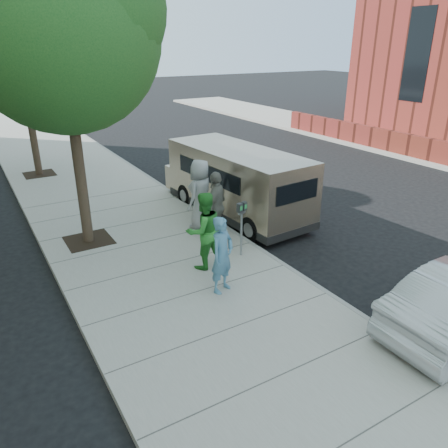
{
  "coord_description": "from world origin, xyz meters",
  "views": [
    {
      "loc": [
        -4.71,
        -8.86,
        5.19
      ],
      "look_at": [
        0.32,
        -0.47,
        1.1
      ],
      "focal_mm": 35.0,
      "sensor_mm": 36.0,
      "label": 1
    }
  ],
  "objects_px": {
    "tree_near": "(63,25)",
    "person_officer": "(222,255)",
    "person_green_shirt": "(204,231)",
    "tree_far": "(20,51)",
    "van": "(235,181)",
    "parking_meter": "(242,218)",
    "person_gray_shirt": "(200,194)",
    "person_striped_polo": "(216,206)"
  },
  "relations": [
    {
      "from": "tree_far",
      "to": "person_green_shirt",
      "type": "distance_m",
      "value": 11.39
    },
    {
      "from": "parking_meter",
      "to": "person_striped_polo",
      "type": "height_order",
      "value": "person_striped_polo"
    },
    {
      "from": "person_striped_polo",
      "to": "person_gray_shirt",
      "type": "bearing_deg",
      "value": -130.79
    },
    {
      "from": "van",
      "to": "tree_near",
      "type": "bearing_deg",
      "value": 174.88
    },
    {
      "from": "van",
      "to": "person_green_shirt",
      "type": "bearing_deg",
      "value": -137.22
    },
    {
      "from": "van",
      "to": "person_striped_polo",
      "type": "height_order",
      "value": "van"
    },
    {
      "from": "person_gray_shirt",
      "to": "person_striped_polo",
      "type": "distance_m",
      "value": 0.92
    },
    {
      "from": "parking_meter",
      "to": "person_gray_shirt",
      "type": "height_order",
      "value": "person_gray_shirt"
    },
    {
      "from": "van",
      "to": "person_green_shirt",
      "type": "height_order",
      "value": "van"
    },
    {
      "from": "person_green_shirt",
      "to": "tree_near",
      "type": "bearing_deg",
      "value": -58.32
    },
    {
      "from": "van",
      "to": "person_officer",
      "type": "xyz_separation_m",
      "value": [
        -2.89,
        -4.03,
        -0.13
      ]
    },
    {
      "from": "tree_near",
      "to": "tree_far",
      "type": "xyz_separation_m",
      "value": [
        -0.0,
        7.6,
        -0.66
      ]
    },
    {
      "from": "person_striped_polo",
      "to": "van",
      "type": "bearing_deg",
      "value": -176.03
    },
    {
      "from": "person_green_shirt",
      "to": "person_striped_polo",
      "type": "xyz_separation_m",
      "value": [
        1.09,
        1.29,
        0.01
      ]
    },
    {
      "from": "person_officer",
      "to": "person_gray_shirt",
      "type": "relative_size",
      "value": 0.85
    },
    {
      "from": "tree_near",
      "to": "person_gray_shirt",
      "type": "height_order",
      "value": "tree_near"
    },
    {
      "from": "person_striped_polo",
      "to": "person_officer",
      "type": "bearing_deg",
      "value": 21.91
    },
    {
      "from": "van",
      "to": "person_gray_shirt",
      "type": "relative_size",
      "value": 2.93
    },
    {
      "from": "tree_near",
      "to": "person_green_shirt",
      "type": "height_order",
      "value": "tree_near"
    },
    {
      "from": "person_officer",
      "to": "person_green_shirt",
      "type": "height_order",
      "value": "person_green_shirt"
    },
    {
      "from": "tree_near",
      "to": "parking_meter",
      "type": "distance_m",
      "value": 6.07
    },
    {
      "from": "person_green_shirt",
      "to": "person_gray_shirt",
      "type": "height_order",
      "value": "person_gray_shirt"
    },
    {
      "from": "tree_far",
      "to": "person_green_shirt",
      "type": "xyz_separation_m",
      "value": [
        1.97,
        -10.56,
        -3.79
      ]
    },
    {
      "from": "person_green_shirt",
      "to": "person_striped_polo",
      "type": "bearing_deg",
      "value": -132.03
    },
    {
      "from": "person_green_shirt",
      "to": "person_gray_shirt",
      "type": "relative_size",
      "value": 0.93
    },
    {
      "from": "tree_near",
      "to": "tree_far",
      "type": "bearing_deg",
      "value": 90.0
    },
    {
      "from": "tree_near",
      "to": "person_officer",
      "type": "bearing_deg",
      "value": -66.66
    },
    {
      "from": "tree_near",
      "to": "person_gray_shirt",
      "type": "bearing_deg",
      "value": -13.82
    },
    {
      "from": "tree_near",
      "to": "parking_meter",
      "type": "xyz_separation_m",
      "value": [
        3.06,
        -2.9,
        -4.37
      ]
    },
    {
      "from": "tree_far",
      "to": "person_green_shirt",
      "type": "height_order",
      "value": "tree_far"
    },
    {
      "from": "tree_near",
      "to": "tree_far",
      "type": "distance_m",
      "value": 7.63
    },
    {
      "from": "tree_far",
      "to": "parking_meter",
      "type": "xyz_separation_m",
      "value": [
        3.06,
        -10.5,
        -3.71
      ]
    },
    {
      "from": "parking_meter",
      "to": "van",
      "type": "distance_m",
      "value": 3.23
    },
    {
      "from": "tree_near",
      "to": "parking_meter",
      "type": "relative_size",
      "value": 5.3
    },
    {
      "from": "person_gray_shirt",
      "to": "person_striped_polo",
      "type": "bearing_deg",
      "value": 58.39
    },
    {
      "from": "tree_far",
      "to": "person_gray_shirt",
      "type": "bearing_deg",
      "value": -69.9
    },
    {
      "from": "tree_near",
      "to": "person_striped_polo",
      "type": "xyz_separation_m",
      "value": [
        3.05,
        -1.67,
        -4.44
      ]
    },
    {
      "from": "tree_near",
      "to": "person_striped_polo",
      "type": "height_order",
      "value": "tree_near"
    },
    {
      "from": "tree_near",
      "to": "van",
      "type": "height_order",
      "value": "tree_near"
    },
    {
      "from": "parking_meter",
      "to": "person_gray_shirt",
      "type": "xyz_separation_m",
      "value": [
        -0.01,
        2.15,
        -0.02
      ]
    },
    {
      "from": "parking_meter",
      "to": "person_officer",
      "type": "height_order",
      "value": "person_officer"
    },
    {
      "from": "person_gray_shirt",
      "to": "person_striped_polo",
      "type": "xyz_separation_m",
      "value": [
        -0.0,
        -0.92,
        -0.06
      ]
    }
  ]
}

